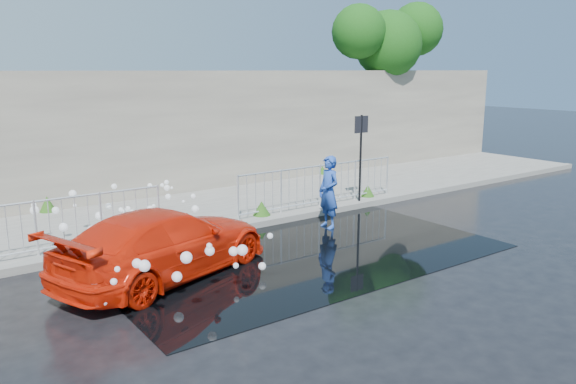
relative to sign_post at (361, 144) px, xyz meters
name	(u,v)px	position (x,y,z in m)	size (l,w,h in m)	color
ground	(307,270)	(-4.20, -3.10, -1.72)	(90.00, 90.00, 0.00)	black
pavement	(189,212)	(-4.20, 1.90, -1.65)	(30.00, 4.00, 0.15)	#63635E
curb	(228,229)	(-4.20, -0.10, -1.64)	(30.00, 0.25, 0.16)	#63635E
retaining_wall	(152,134)	(-4.20, 4.10, 0.18)	(30.00, 0.60, 3.50)	#6E675C
puddle	(297,251)	(-3.70, -2.10, -1.72)	(8.00, 5.00, 0.01)	black
sign_post	(361,144)	(0.00, 0.00, 0.00)	(0.45, 0.06, 2.50)	black
tree	(389,39)	(5.37, 4.32, 3.08)	(4.99, 2.50, 6.22)	#332114
railing_left	(36,226)	(-8.20, 0.25, -0.99)	(5.05, 0.05, 1.10)	silver
railing_right	(320,184)	(-1.20, 0.25, -0.99)	(5.05, 0.05, 1.10)	silver
weeds	(181,209)	(-4.64, 1.40, -1.40)	(12.17, 3.93, 0.40)	#1C4813
water_spray	(144,227)	(-6.50, -0.94, -1.02)	(3.51, 5.55, 1.09)	white
red_car	(165,243)	(-6.49, -1.85, -1.10)	(1.74, 4.29, 1.24)	red
person	(329,192)	(-2.03, -1.11, -0.86)	(0.63, 0.41, 1.72)	#2147A9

